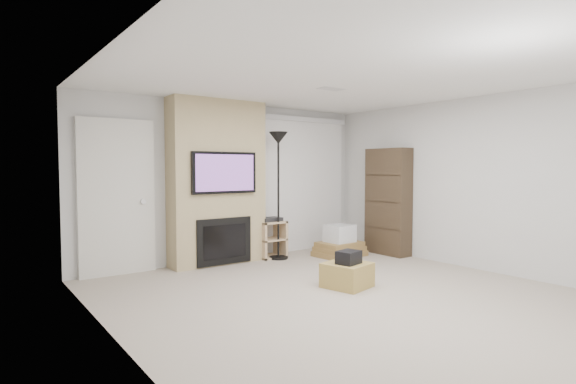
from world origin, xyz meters
TOP-DOWN VIEW (x-y plane):
  - floor at (0.00, 0.00)m, footprint 5.00×5.50m
  - ceiling at (0.00, 0.00)m, footprint 5.00×5.50m
  - wall_back at (0.00, 2.75)m, footprint 5.00×0.00m
  - wall_left at (-2.50, 0.00)m, footprint 0.00×5.50m
  - wall_right at (2.50, 0.00)m, footprint 0.00×5.50m
  - hvac_vent at (0.40, 0.80)m, footprint 0.35×0.18m
  - ottoman at (0.29, 0.36)m, footprint 0.60×0.60m
  - black_bag at (0.27, 0.32)m, footprint 0.32×0.28m
  - fireplace_wall at (-0.35, 2.54)m, footprint 1.50×0.47m
  - entry_door at (-1.80, 2.71)m, footprint 1.02×0.11m
  - vertical_blinds at (1.40, 2.70)m, footprint 1.98×0.10m
  - floor_lamp at (0.60, 2.28)m, footprint 0.30×0.30m
  - av_stand at (0.56, 2.45)m, footprint 0.45×0.38m
  - box_stack at (1.56, 1.86)m, footprint 0.81×0.63m
  - bookshelf at (2.34, 1.51)m, footprint 0.30×0.80m

SIDE VIEW (x-z plane):
  - floor at x=0.00m, z-range 0.00..0.00m
  - ottoman at x=0.29m, z-range 0.00..0.30m
  - box_stack at x=1.56m, z-range -0.06..0.46m
  - av_stand at x=0.56m, z-range 0.02..0.68m
  - black_bag at x=0.27m, z-range 0.30..0.46m
  - bookshelf at x=2.34m, z-range 0.00..1.80m
  - entry_door at x=-1.80m, z-range -0.02..2.12m
  - fireplace_wall at x=-0.35m, z-range -0.01..2.49m
  - wall_back at x=0.00m, z-range 0.00..2.50m
  - wall_left at x=-2.50m, z-range 0.00..2.50m
  - wall_right at x=2.50m, z-range 0.00..2.50m
  - vertical_blinds at x=1.40m, z-range 0.09..2.46m
  - floor_lamp at x=0.60m, z-range 0.59..2.63m
  - hvac_vent at x=0.40m, z-range 2.49..2.50m
  - ceiling at x=0.00m, z-range 2.50..2.50m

